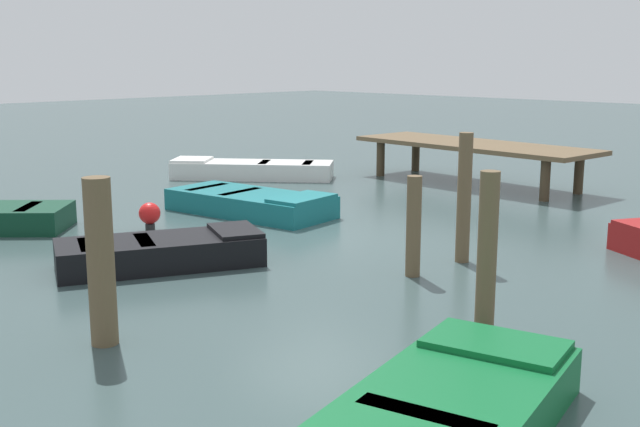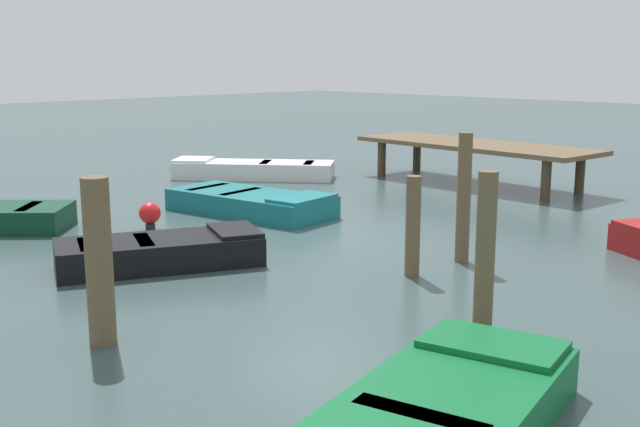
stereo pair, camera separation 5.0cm
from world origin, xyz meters
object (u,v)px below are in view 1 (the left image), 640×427
(dock_segment, at_px, (474,147))
(mooring_piling_near_right, at_px, (464,198))
(rowboat_black, at_px, (162,251))
(mooring_piling_near_left, at_px, (414,226))
(rowboat_green, at_px, (439,422))
(rowboat_teal, at_px, (251,202))
(mooring_piling_mid_left, at_px, (487,261))
(rowboat_white, at_px, (251,169))
(mooring_piling_center, at_px, (101,262))
(marker_buoy, at_px, (150,214))

(dock_segment, height_order, mooring_piling_near_right, mooring_piling_near_right)
(rowboat_black, relative_size, mooring_piling_near_left, 2.21)
(rowboat_green, relative_size, rowboat_black, 1.15)
(rowboat_teal, relative_size, mooring_piling_near_right, 1.80)
(mooring_piling_near_right, bearing_deg, mooring_piling_near_left, -92.38)
(rowboat_teal, bearing_deg, rowboat_black, -67.11)
(rowboat_black, bearing_deg, mooring_piling_mid_left, -59.39)
(mooring_piling_mid_left, bearing_deg, rowboat_green, -65.58)
(rowboat_white, distance_m, rowboat_black, 8.09)
(rowboat_green, relative_size, mooring_piling_near_left, 2.55)
(rowboat_black, distance_m, mooring_piling_center, 3.07)
(rowboat_black, distance_m, marker_buoy, 2.36)
(rowboat_black, bearing_deg, mooring_piling_near_right, -17.13)
(dock_segment, xyz_separation_m, rowboat_black, (0.96, -9.11, -0.63))
(mooring_piling_center, height_order, mooring_piling_near_right, mooring_piling_near_right)
(rowboat_green, height_order, mooring_piling_mid_left, mooring_piling_mid_left)
(rowboat_black, xyz_separation_m, marker_buoy, (-2.05, 1.16, 0.07))
(dock_segment, relative_size, rowboat_black, 1.96)
(mooring_piling_center, bearing_deg, mooring_piling_near_right, 82.19)
(mooring_piling_near_left, relative_size, marker_buoy, 2.81)
(rowboat_black, bearing_deg, dock_segment, 30.97)
(mooring_piling_center, bearing_deg, rowboat_black, 134.79)
(mooring_piling_near_right, bearing_deg, mooring_piling_center, -97.81)
(rowboat_green, height_order, rowboat_white, same)
(mooring_piling_center, bearing_deg, dock_segment, 105.31)
(dock_segment, distance_m, mooring_piling_center, 11.65)
(rowboat_green, bearing_deg, mooring_piling_mid_left, 11.44)
(mooring_piling_near_left, bearing_deg, rowboat_black, -143.56)
(rowboat_white, height_order, mooring_piling_near_left, mooring_piling_near_left)
(rowboat_white, distance_m, mooring_piling_center, 11.10)
(mooring_piling_center, relative_size, mooring_piling_near_right, 0.93)
(rowboat_white, relative_size, mooring_piling_near_left, 2.71)
(rowboat_green, bearing_deg, rowboat_black, 62.23)
(rowboat_teal, xyz_separation_m, mooring_piling_center, (4.05, -5.41, 0.64))
(rowboat_green, distance_m, rowboat_white, 13.49)
(mooring_piling_near_left, distance_m, marker_buoy, 4.94)
(dock_segment, relative_size, rowboat_white, 1.60)
(mooring_piling_near_left, distance_m, mooring_piling_near_right, 1.11)
(rowboat_teal, bearing_deg, dock_segment, 72.89)
(rowboat_white, xyz_separation_m, marker_buoy, (3.21, -4.98, 0.07))
(rowboat_white, xyz_separation_m, rowboat_black, (5.26, -6.14, 0.00))
(rowboat_white, height_order, mooring_piling_near_right, mooring_piling_near_right)
(dock_segment, distance_m, rowboat_white, 5.26)
(mooring_piling_mid_left, xyz_separation_m, marker_buoy, (-6.96, 0.67, -0.61))
(marker_buoy, bearing_deg, rowboat_white, 122.83)
(dock_segment, xyz_separation_m, mooring_piling_center, (3.08, -11.24, 0.01))
(rowboat_green, relative_size, marker_buoy, 7.16)
(dock_segment, bearing_deg, mooring_piling_near_left, -58.29)
(dock_segment, bearing_deg, mooring_piling_center, -71.02)
(mooring_piling_center, distance_m, mooring_piling_near_right, 5.32)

